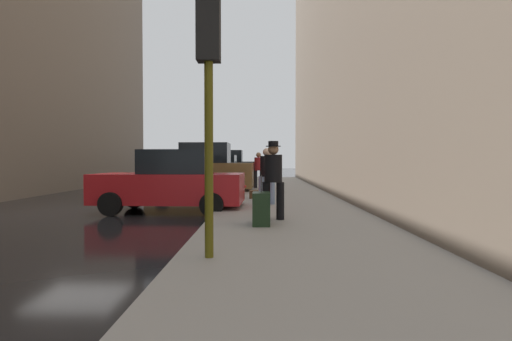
{
  "coord_description": "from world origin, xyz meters",
  "views": [
    {
      "loc": [
        5.2,
        -11.4,
        1.5
      ],
      "look_at": [
        5.03,
        6.14,
        1.03
      ],
      "focal_mm": 28.0,
      "sensor_mm": 36.0,
      "label": 1
    }
  ],
  "objects_px": {
    "fire_hydrant": "(241,185)",
    "pedestrian_with_fedora": "(273,176)",
    "parked_dark_green_sedan": "(217,171)",
    "rolling_suitcase": "(261,209)",
    "pedestrian_with_beanie": "(269,168)",
    "traffic_light": "(209,68)",
    "pedestrian_in_jeans": "(267,173)",
    "parked_red_hatchback": "(171,183)",
    "duffel_bag": "(254,194)",
    "pedestrian_in_red_jacket": "(259,168)",
    "parked_black_suv": "(227,166)",
    "parked_bronze_suv": "(202,170)"
  },
  "relations": [
    {
      "from": "pedestrian_with_beanie",
      "to": "rolling_suitcase",
      "type": "xyz_separation_m",
      "value": [
        -0.39,
        -9.7,
        -0.65
      ]
    },
    {
      "from": "pedestrian_with_fedora",
      "to": "pedestrian_in_jeans",
      "type": "relative_size",
      "value": 1.04
    },
    {
      "from": "pedestrian_in_jeans",
      "to": "rolling_suitcase",
      "type": "distance_m",
      "value": 3.96
    },
    {
      "from": "pedestrian_with_fedora",
      "to": "duffel_bag",
      "type": "relative_size",
      "value": 4.04
    },
    {
      "from": "pedestrian_in_jeans",
      "to": "pedestrian_in_red_jacket",
      "type": "bearing_deg",
      "value": 92.26
    },
    {
      "from": "fire_hydrant",
      "to": "pedestrian_with_fedora",
      "type": "distance_m",
      "value": 6.82
    },
    {
      "from": "parked_red_hatchback",
      "to": "parked_black_suv",
      "type": "xyz_separation_m",
      "value": [
        -0.0,
        19.47,
        0.18
      ]
    },
    {
      "from": "fire_hydrant",
      "to": "pedestrian_with_beanie",
      "type": "bearing_deg",
      "value": 61.94
    },
    {
      "from": "parked_black_suv",
      "to": "parked_red_hatchback",
      "type": "bearing_deg",
      "value": -90.0
    },
    {
      "from": "parked_black_suv",
      "to": "pedestrian_in_red_jacket",
      "type": "height_order",
      "value": "parked_black_suv"
    },
    {
      "from": "pedestrian_with_beanie",
      "to": "traffic_light",
      "type": "bearing_deg",
      "value": -95.17
    },
    {
      "from": "parked_red_hatchback",
      "to": "fire_hydrant",
      "type": "distance_m",
      "value": 4.64
    },
    {
      "from": "fire_hydrant",
      "to": "pedestrian_in_jeans",
      "type": "height_order",
      "value": "pedestrian_in_jeans"
    },
    {
      "from": "parked_dark_green_sedan",
      "to": "rolling_suitcase",
      "type": "relative_size",
      "value": 4.09
    },
    {
      "from": "fire_hydrant",
      "to": "pedestrian_in_red_jacket",
      "type": "xyz_separation_m",
      "value": [
        0.69,
        3.36,
        0.61
      ]
    },
    {
      "from": "parked_bronze_suv",
      "to": "duffel_bag",
      "type": "xyz_separation_m",
      "value": [
        2.35,
        -3.64,
        -0.74
      ]
    },
    {
      "from": "parked_black_suv",
      "to": "traffic_light",
      "type": "relative_size",
      "value": 1.29
    },
    {
      "from": "parked_bronze_suv",
      "to": "fire_hydrant",
      "type": "relative_size",
      "value": 6.6
    },
    {
      "from": "parked_bronze_suv",
      "to": "pedestrian_with_beanie",
      "type": "relative_size",
      "value": 2.61
    },
    {
      "from": "parked_bronze_suv",
      "to": "pedestrian_in_red_jacket",
      "type": "height_order",
      "value": "parked_bronze_suv"
    },
    {
      "from": "traffic_light",
      "to": "fire_hydrant",
      "type": "bearing_deg",
      "value": 90.28
    },
    {
      "from": "pedestrian_in_jeans",
      "to": "duffel_bag",
      "type": "xyz_separation_m",
      "value": [
        -0.42,
        1.87,
        -0.81
      ]
    },
    {
      "from": "parked_red_hatchback",
      "to": "pedestrian_in_red_jacket",
      "type": "bearing_deg",
      "value": 71.89
    },
    {
      "from": "pedestrian_in_jeans",
      "to": "duffel_bag",
      "type": "relative_size",
      "value": 3.89
    },
    {
      "from": "traffic_light",
      "to": "rolling_suitcase",
      "type": "distance_m",
      "value": 3.63
    },
    {
      "from": "parked_red_hatchback",
      "to": "pedestrian_with_fedora",
      "type": "distance_m",
      "value": 3.77
    },
    {
      "from": "parked_black_suv",
      "to": "pedestrian_in_jeans",
      "type": "relative_size",
      "value": 2.71
    },
    {
      "from": "fire_hydrant",
      "to": "rolling_suitcase",
      "type": "xyz_separation_m",
      "value": [
        0.78,
        -7.5,
        -0.01
      ]
    },
    {
      "from": "parked_red_hatchback",
      "to": "pedestrian_with_beanie",
      "type": "relative_size",
      "value": 2.4
    },
    {
      "from": "pedestrian_in_red_jacket",
      "to": "pedestrian_with_beanie",
      "type": "relative_size",
      "value": 0.96
    },
    {
      "from": "parked_red_hatchback",
      "to": "duffel_bag",
      "type": "height_order",
      "value": "parked_red_hatchback"
    },
    {
      "from": "pedestrian_in_red_jacket",
      "to": "fire_hydrant",
      "type": "bearing_deg",
      "value": -101.59
    },
    {
      "from": "parked_black_suv",
      "to": "traffic_light",
      "type": "height_order",
      "value": "traffic_light"
    },
    {
      "from": "parked_bronze_suv",
      "to": "pedestrian_in_red_jacket",
      "type": "xyz_separation_m",
      "value": [
        2.49,
        1.44,
        0.07
      ]
    },
    {
      "from": "traffic_light",
      "to": "pedestrian_with_fedora",
      "type": "xyz_separation_m",
      "value": [
        1.01,
        3.52,
        -1.62
      ]
    },
    {
      "from": "duffel_bag",
      "to": "parked_red_hatchback",
      "type": "bearing_deg",
      "value": -132.69
    },
    {
      "from": "parked_black_suv",
      "to": "rolling_suitcase",
      "type": "relative_size",
      "value": 4.46
    },
    {
      "from": "pedestrian_in_red_jacket",
      "to": "pedestrian_in_jeans",
      "type": "relative_size",
      "value": 1.0
    },
    {
      "from": "pedestrian_in_jeans",
      "to": "pedestrian_with_fedora",
      "type": "bearing_deg",
      "value": -88.27
    },
    {
      "from": "traffic_light",
      "to": "pedestrian_with_fedora",
      "type": "bearing_deg",
      "value": 74.05
    },
    {
      "from": "parked_dark_green_sedan",
      "to": "fire_hydrant",
      "type": "relative_size",
      "value": 6.05
    },
    {
      "from": "fire_hydrant",
      "to": "parked_red_hatchback",
      "type": "bearing_deg",
      "value": -112.92
    },
    {
      "from": "duffel_bag",
      "to": "fire_hydrant",
      "type": "bearing_deg",
      "value": 107.53
    },
    {
      "from": "parked_red_hatchback",
      "to": "pedestrian_with_beanie",
      "type": "xyz_separation_m",
      "value": [
        2.98,
        6.47,
        0.29
      ]
    },
    {
      "from": "fire_hydrant",
      "to": "traffic_light",
      "type": "xyz_separation_m",
      "value": [
        0.05,
        -10.23,
        2.26
      ]
    },
    {
      "from": "parked_bronze_suv",
      "to": "duffel_bag",
      "type": "bearing_deg",
      "value": -57.19
    },
    {
      "from": "pedestrian_in_red_jacket",
      "to": "rolling_suitcase",
      "type": "relative_size",
      "value": 1.64
    },
    {
      "from": "pedestrian_with_beanie",
      "to": "duffel_bag",
      "type": "xyz_separation_m",
      "value": [
        -0.63,
        -3.92,
        -0.85
      ]
    },
    {
      "from": "parked_dark_green_sedan",
      "to": "traffic_light",
      "type": "xyz_separation_m",
      "value": [
        1.85,
        -18.34,
        1.91
      ]
    },
    {
      "from": "parked_dark_green_sedan",
      "to": "parked_black_suv",
      "type": "distance_m",
      "value": 7.1
    }
  ]
}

